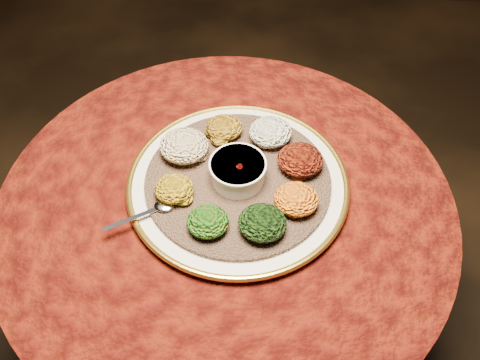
{
  "coord_description": "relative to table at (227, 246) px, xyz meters",
  "views": [
    {
      "loc": [
        0.09,
        -0.67,
        1.63
      ],
      "look_at": [
        0.03,
        0.04,
        0.76
      ],
      "focal_mm": 40.0,
      "sensor_mm": 36.0,
      "label": 1
    }
  ],
  "objects": [
    {
      "name": "spoon",
      "position": [
        -0.13,
        -0.05,
        0.21
      ],
      "size": [
        0.13,
        0.09,
        0.01
      ],
      "rotation": [
        0.0,
        0.0,
        -2.59
      ],
      "color": "silver",
      "rests_on": "injera"
    },
    {
      "name": "portion_timatim",
      "position": [
        -0.1,
        0.1,
        0.23
      ],
      "size": [
        0.11,
        0.1,
        0.05
      ],
      "primitive_type": "ellipsoid",
      "color": "maroon",
      "rests_on": "injera"
    },
    {
      "name": "portion_shiro",
      "position": [
        -0.02,
        0.17,
        0.23
      ],
      "size": [
        0.08,
        0.08,
        0.04
      ],
      "primitive_type": "ellipsoid",
      "color": "#9F6D13",
      "rests_on": "injera"
    },
    {
      "name": "portion_tikil",
      "position": [
        0.14,
        -0.02,
        0.23
      ],
      "size": [
        0.09,
        0.08,
        0.04
      ],
      "primitive_type": "ellipsoid",
      "color": "#C68610",
      "rests_on": "injera"
    },
    {
      "name": "table",
      "position": [
        0.0,
        0.0,
        0.0
      ],
      "size": [
        0.96,
        0.96,
        0.73
      ],
      "color": "black",
      "rests_on": "ground"
    },
    {
      "name": "portion_gomen",
      "position": [
        0.08,
        -0.08,
        0.23
      ],
      "size": [
        0.09,
        0.09,
        0.05
      ],
      "primitive_type": "ellipsoid",
      "color": "black",
      "rests_on": "injera"
    },
    {
      "name": "portion_kik",
      "position": [
        -0.1,
        -0.01,
        0.23
      ],
      "size": [
        0.08,
        0.08,
        0.04
      ],
      "primitive_type": "ellipsoid",
      "color": "#AD830F",
      "rests_on": "injera"
    },
    {
      "name": "injera",
      "position": [
        0.02,
        0.04,
        0.2
      ],
      "size": [
        0.5,
        0.5,
        0.01
      ],
      "primitive_type": "cylinder",
      "rotation": [
        0.0,
        0.0,
        -0.33
      ],
      "color": "brown",
      "rests_on": "platter"
    },
    {
      "name": "portion_ayib",
      "position": [
        0.08,
        0.16,
        0.23
      ],
      "size": [
        0.09,
        0.09,
        0.05
      ],
      "primitive_type": "ellipsoid",
      "color": "white",
      "rests_on": "injera"
    },
    {
      "name": "platter",
      "position": [
        0.02,
        0.04,
        0.19
      ],
      "size": [
        0.51,
        0.51,
        0.02
      ],
      "rotation": [
        0.0,
        0.0,
        0.16
      ],
      "color": "beige",
      "rests_on": "table"
    },
    {
      "name": "stew_bowl",
      "position": [
        0.02,
        0.04,
        0.24
      ],
      "size": [
        0.12,
        0.12,
        0.05
      ],
      "color": "white",
      "rests_on": "injera"
    },
    {
      "name": "portion_kitfo",
      "position": [
        0.15,
        0.08,
        0.23
      ],
      "size": [
        0.1,
        0.09,
        0.05
      ],
      "primitive_type": "ellipsoid",
      "color": "black",
      "rests_on": "injera"
    },
    {
      "name": "portion_mixveg",
      "position": [
        -0.02,
        -0.09,
        0.23
      ],
      "size": [
        0.08,
        0.08,
        0.04
      ],
      "primitive_type": "ellipsoid",
      "color": "#AE330B",
      "rests_on": "injera"
    }
  ]
}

